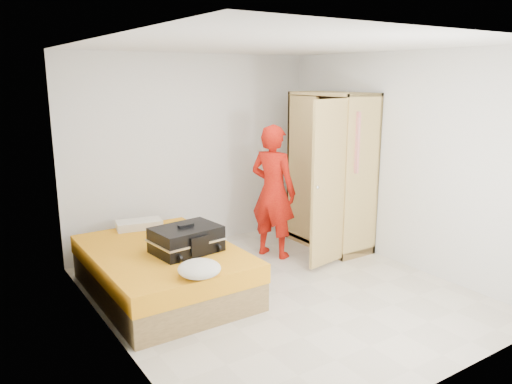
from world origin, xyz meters
TOP-DOWN VIEW (x-y plane):
  - room at (0.00, 0.00)m, footprint 4.00×4.02m
  - bed at (-1.05, 0.71)m, footprint 1.42×2.02m
  - wardrobe at (1.45, 0.85)m, footprint 1.17×1.28m
  - person at (0.61, 1.00)m, footprint 0.63×0.74m
  - suitcase at (-0.87, 0.49)m, footprint 0.74×0.58m
  - round_cushion at (-1.07, -0.19)m, footprint 0.40×0.40m
  - pillow at (-0.98, 1.56)m, footprint 0.58×0.37m

SIDE VIEW (x-z plane):
  - bed at x=-1.05m, z-range 0.00..0.50m
  - pillow at x=-0.98m, z-range 0.50..0.60m
  - round_cushion at x=-1.07m, z-range 0.50..0.65m
  - suitcase at x=-0.87m, z-range 0.48..0.78m
  - person at x=0.61m, z-range 0.00..1.72m
  - wardrobe at x=1.45m, z-range -0.05..2.05m
  - room at x=0.00m, z-range 0.00..2.60m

